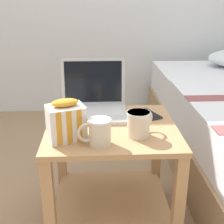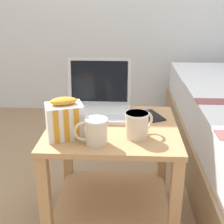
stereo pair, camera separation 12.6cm
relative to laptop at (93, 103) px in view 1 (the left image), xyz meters
The scene contains 7 objects.
ground_plane 0.60m from the laptop, 64.48° to the right, with size 8.00×8.00×0.00m, color #937556.
bedside_table 0.30m from the laptop, 64.48° to the right, with size 0.56×0.52×0.52m.
laptop is the anchor object (origin of this frame).
mug_front_left 0.32m from the laptop, 55.69° to the right, with size 0.12×0.11×0.10m.
mug_front_right 0.34m from the laptop, 86.24° to the right, with size 0.13×0.09×0.10m.
snack_bag 0.30m from the laptop, 110.53° to the right, with size 0.17×0.14×0.17m.
cell_phone 0.26m from the laptop, ahead, with size 0.13×0.16×0.01m.
Camera 1 is at (-0.06, -1.24, 1.05)m, focal length 50.00 mm.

